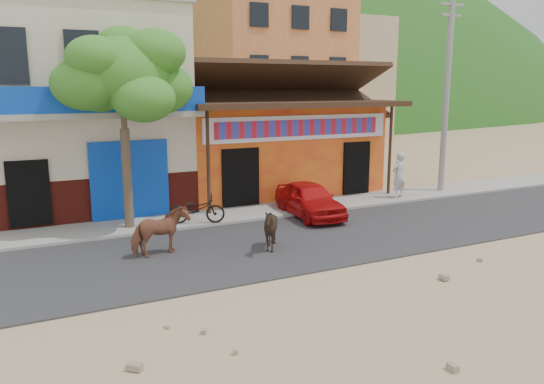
{
  "coord_description": "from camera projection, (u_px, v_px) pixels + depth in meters",
  "views": [
    {
      "loc": [
        -7.67,
        -10.25,
        4.36
      ],
      "look_at": [
        -1.11,
        3.0,
        1.4
      ],
      "focal_mm": 35.0,
      "sensor_mm": 36.0,
      "label": 1
    }
  ],
  "objects": [
    {
      "name": "sidewalk",
      "position": [
        262.0,
        212.0,
        18.46
      ],
      "size": [
        60.0,
        2.0,
        0.12
      ],
      "primitive_type": "cube",
      "color": "gray",
      "rests_on": "ground"
    },
    {
      "name": "cow_tan",
      "position": [
        160.0,
        232.0,
        13.67
      ],
      "size": [
        1.6,
        1.0,
        1.26
      ],
      "primitive_type": "imported",
      "rotation": [
        0.0,
        0.0,
        1.8
      ],
      "color": "brown",
      "rests_on": "road"
    },
    {
      "name": "cafe_building",
      "position": [
        75.0,
        111.0,
        18.9
      ],
      "size": [
        7.0,
        6.0,
        7.0
      ],
      "primitive_type": "cube",
      "color": "beige",
      "rests_on": "ground"
    },
    {
      "name": "apartment_rear",
      "position": [
        331.0,
        79.0,
        46.41
      ],
      "size": [
        8.0,
        8.0,
        10.0
      ],
      "primitive_type": "cube",
      "color": "tan",
      "rests_on": "ground"
    },
    {
      "name": "utility_pole",
      "position": [
        447.0,
        92.0,
        21.23
      ],
      "size": [
        0.24,
        0.24,
        8.0
      ],
      "primitive_type": "cylinder",
      "color": "gray",
      "rests_on": "sidewalk"
    },
    {
      "name": "dance_club",
      "position": [
        264.0,
        147.0,
        22.5
      ],
      "size": [
        8.0,
        6.0,
        3.6
      ],
      "primitive_type": "cube",
      "color": "orange",
      "rests_on": "ground"
    },
    {
      "name": "red_car",
      "position": [
        309.0,
        199.0,
        17.81
      ],
      "size": [
        1.66,
        3.54,
        1.17
      ],
      "primitive_type": "imported",
      "rotation": [
        0.0,
        0.0,
        -0.08
      ],
      "color": "red",
      "rests_on": "road"
    },
    {
      "name": "scooter",
      "position": [
        197.0,
        209.0,
        16.61
      ],
      "size": [
        1.83,
        1.2,
        0.91
      ],
      "primitive_type": "imported",
      "rotation": [
        0.0,
        0.0,
        1.19
      ],
      "color": "black",
      "rests_on": "sidewalk"
    },
    {
      "name": "cow_dark",
      "position": [
        270.0,
        229.0,
        14.11
      ],
      "size": [
        1.3,
        1.22,
        1.18
      ],
      "primitive_type": "imported",
      "rotation": [
        0.0,
        0.0,
        -1.28
      ],
      "color": "black",
      "rests_on": "road"
    },
    {
      "name": "pedestrian",
      "position": [
        399.0,
        175.0,
        20.37
      ],
      "size": [
        0.72,
        0.56,
        1.76
      ],
      "primitive_type": "imported",
      "rotation": [
        0.0,
        0.0,
        3.38
      ],
      "color": "silver",
      "rests_on": "sidewalk"
    },
    {
      "name": "ground",
      "position": [
        365.0,
        264.0,
        13.2
      ],
      "size": [
        120.0,
        120.0,
        0.0
      ],
      "primitive_type": "plane",
      "color": "#9E825B",
      "rests_on": "ground"
    },
    {
      "name": "road",
      "position": [
        314.0,
        238.0,
        15.39
      ],
      "size": [
        60.0,
        5.0,
        0.04
      ],
      "primitive_type": "cube",
      "color": "#28282B",
      "rests_on": "ground"
    },
    {
      "name": "hillside",
      "position": [
        62.0,
        29.0,
        72.35
      ],
      "size": [
        100.0,
        40.0,
        24.0
      ],
      "primitive_type": "ellipsoid",
      "color": "#194C14",
      "rests_on": "ground"
    },
    {
      "name": "tree",
      "position": [
        124.0,
        129.0,
        15.68
      ],
      "size": [
        3.0,
        3.0,
        6.0
      ],
      "primitive_type": null,
      "color": "#2D721E",
      "rests_on": "sidewalk"
    },
    {
      "name": "apartment_front",
      "position": [
        268.0,
        62.0,
        37.02
      ],
      "size": [
        9.0,
        9.0,
        12.0
      ],
      "primitive_type": "cube",
      "color": "#CC723F",
      "rests_on": "ground"
    }
  ]
}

